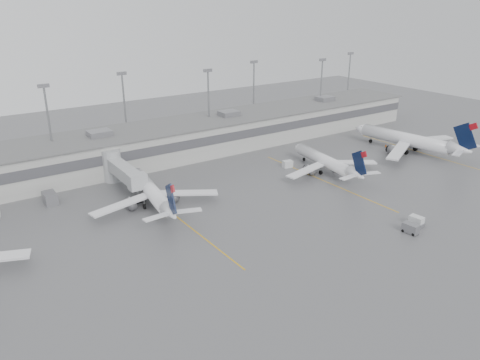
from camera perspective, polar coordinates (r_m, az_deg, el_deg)
ground at (r=77.54m, az=13.13°, el=-8.05°), size 260.00×260.00×0.00m
terminal at (r=119.30m, az=-7.41°, el=4.96°), size 152.00×17.00×9.45m
light_masts at (r=122.44m, az=-8.84°, el=9.10°), size 142.40×8.00×20.60m
jet_bridge_right at (r=100.98m, az=-14.51°, el=1.25°), size 4.00×17.20×7.00m
stand_markings at (r=93.38m, az=2.38°, el=-2.27°), size 105.25×40.00×0.01m
jet_mid_left at (r=90.41m, az=-10.58°, el=-1.52°), size 24.58×27.73×9.00m
jet_mid_right at (r=108.14m, az=10.54°, el=2.25°), size 23.74×26.80×8.70m
jet_far_right at (r=128.44m, az=20.03°, el=4.64°), size 29.52×33.28×10.79m
baggage_tug at (r=87.85m, az=20.68°, el=-4.81°), size 2.04×2.89×1.75m
baggage_cart at (r=84.73m, az=20.08°, el=-5.54°), size 1.82×2.83×1.72m
gse_uld_b at (r=96.83m, az=-10.89°, el=-1.29°), size 2.32×1.73×1.51m
gse_uld_c at (r=110.98m, az=5.81°, el=1.96°), size 2.47×1.85×1.60m
gse_loader at (r=97.85m, az=-22.16°, el=-2.05°), size 2.33×3.68×2.29m
cone_b at (r=91.33m, az=-8.75°, el=-2.86°), size 0.40×0.40×0.63m
cone_c at (r=112.68m, az=5.91°, el=2.03°), size 0.47×0.47×0.75m
cone_d at (r=132.23m, az=17.36°, el=4.07°), size 0.49×0.49×0.79m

